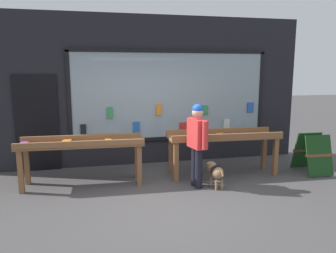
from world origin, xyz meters
TOP-DOWN VIEW (x-y plane):
  - ground_plane at (0.00, 0.00)m, footprint 40.00×40.00m
  - shopfront_facade at (0.00, 2.39)m, footprint 7.57×0.29m
  - display_table_left at (-1.44, 1.09)m, footprint 2.35×0.74m
  - display_table_right at (1.43, 1.09)m, footprint 2.35×0.76m
  - person_browsing at (0.67, 0.51)m, footprint 0.30×0.63m
  - small_dog at (1.00, 0.40)m, footprint 0.29×0.55m
  - sandwich_board_sign at (3.38, 0.81)m, footprint 0.64×0.76m

SIDE VIEW (x-z plane):
  - ground_plane at x=0.00m, z-range 0.00..0.00m
  - small_dog at x=1.00m, z-range 0.08..0.55m
  - sandwich_board_sign at x=3.38m, z-range 0.01..0.85m
  - display_table_left at x=-1.44m, z-range 0.28..1.21m
  - display_table_right at x=1.43m, z-range 0.28..1.22m
  - person_browsing at x=0.67m, z-range 0.12..1.71m
  - shopfront_facade at x=0.00m, z-range -0.02..3.41m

